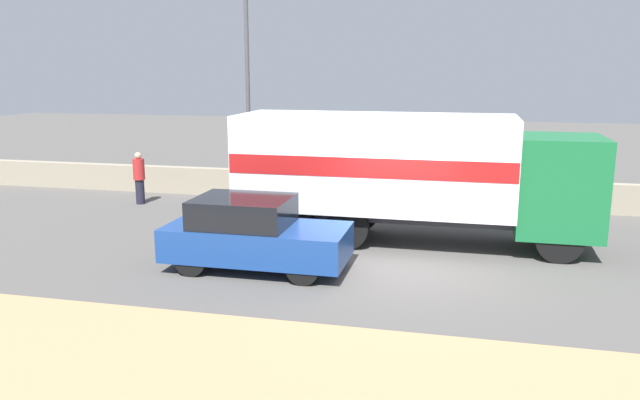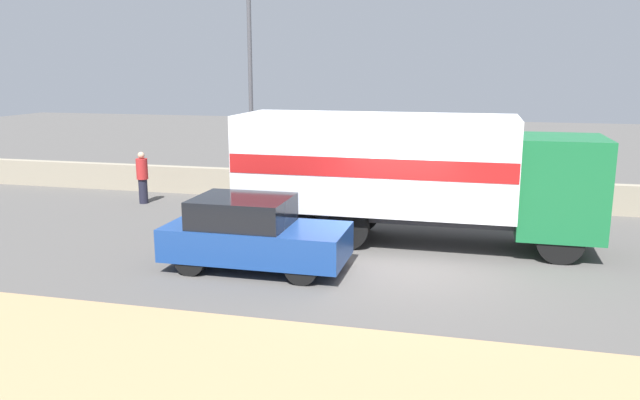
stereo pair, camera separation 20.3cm
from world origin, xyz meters
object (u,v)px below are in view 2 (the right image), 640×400
Objects in this scene: box_truck at (404,169)px; car_hatchback at (253,234)px; street_lamp at (250,60)px; pedestrian at (142,177)px.

box_truck is 4.28m from car_hatchback.
street_lamp reaches higher than box_truck.
box_truck reaches higher than car_hatchback.
pedestrian is at bearing 136.48° from car_hatchback.
street_lamp is 8.38m from car_hatchback.
box_truck is 9.19m from pedestrian.
box_truck is (5.51, -4.11, -2.71)m from street_lamp.
pedestrian is at bearing 163.42° from box_truck.
box_truck is at bearing -36.71° from street_lamp.
street_lamp is 5.16m from pedestrian.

